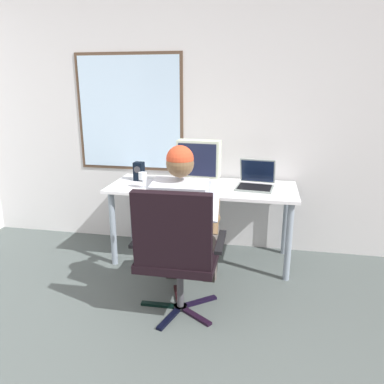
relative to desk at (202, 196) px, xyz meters
name	(u,v)px	position (x,y,z in m)	size (l,w,h in m)	color
wall_rear	(186,119)	(-0.23, 0.39, 0.66)	(4.51, 0.08, 2.56)	silver
desk	(202,196)	(0.00, 0.00, 0.00)	(1.68, 0.66, 0.72)	gray
office_chair	(177,247)	(-0.01, -0.96, -0.08)	(0.64, 0.59, 0.97)	black
person_seated	(184,221)	(-0.02, -0.69, 0.01)	(0.54, 0.77, 1.22)	#524B46
crt_monitor	(199,160)	(-0.04, 0.03, 0.32)	(0.39, 0.25, 0.41)	beige
laptop	(256,180)	(0.48, 0.06, 0.16)	(0.35, 0.36, 0.24)	gray
wine_glass	(143,177)	(-0.51, -0.16, 0.19)	(0.07, 0.07, 0.14)	silver
desk_speaker	(139,171)	(-0.63, 0.09, 0.18)	(0.09, 0.10, 0.18)	black
coffee_mug	(164,184)	(-0.31, -0.14, 0.14)	(0.09, 0.09, 0.08)	maroon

